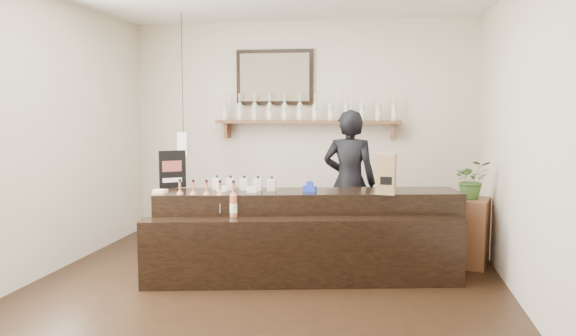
{
  "coord_description": "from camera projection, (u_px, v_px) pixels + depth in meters",
  "views": [
    {
      "loc": [
        1.07,
        -4.83,
        1.66
      ],
      "look_at": [
        0.13,
        0.7,
        1.07
      ],
      "focal_mm": 35.0,
      "sensor_mm": 36.0,
      "label": 1
    }
  ],
  "objects": [
    {
      "name": "ground",
      "position": [
        261.0,
        293.0,
        5.09
      ],
      "size": [
        5.0,
        5.0,
        0.0
      ],
      "primitive_type": "plane",
      "color": "black",
      "rests_on": "ground"
    },
    {
      "name": "room_shell",
      "position": [
        260.0,
        105.0,
        4.91
      ],
      "size": [
        5.0,
        5.0,
        5.0
      ],
      "color": "beige",
      "rests_on": "ground"
    },
    {
      "name": "back_wall_decor",
      "position": [
        289.0,
        102.0,
        7.26
      ],
      "size": [
        2.66,
        0.96,
        1.69
      ],
      "color": "#59311E",
      "rests_on": "ground"
    },
    {
      "name": "counter",
      "position": [
        306.0,
        237.0,
        5.57
      ],
      "size": [
        3.08,
        1.41,
        0.99
      ],
      "color": "black",
      "rests_on": "ground"
    },
    {
      "name": "promo_sign",
      "position": [
        172.0,
        169.0,
        5.83
      ],
      "size": [
        0.24,
        0.17,
        0.39
      ],
      "color": "black",
      "rests_on": "counter"
    },
    {
      "name": "paper_bag",
      "position": [
        386.0,
        174.0,
        5.4
      ],
      "size": [
        0.2,
        0.16,
        0.39
      ],
      "color": "olive",
      "rests_on": "counter"
    },
    {
      "name": "tape_dispenser",
      "position": [
        310.0,
        188.0,
        5.57
      ],
      "size": [
        0.14,
        0.08,
        0.11
      ],
      "color": "#182DA8",
      "rests_on": "counter"
    },
    {
      "name": "side_cabinet",
      "position": [
        470.0,
        232.0,
        5.99
      ],
      "size": [
        0.48,
        0.57,
        0.72
      ],
      "color": "#59311E",
      "rests_on": "ground"
    },
    {
      "name": "potted_plant",
      "position": [
        472.0,
        180.0,
        5.93
      ],
      "size": [
        0.42,
        0.38,
        0.41
      ],
      "primitive_type": "imported",
      "rotation": [
        0.0,
        0.0,
        0.16
      ],
      "color": "#355B24",
      "rests_on": "side_cabinet"
    },
    {
      "name": "shopkeeper",
      "position": [
        350.0,
        173.0,
        6.39
      ],
      "size": [
        0.73,
        0.52,
        1.88
      ],
      "primitive_type": "imported",
      "rotation": [
        0.0,
        0.0,
        3.03
      ],
      "color": "black",
      "rests_on": "ground"
    }
  ]
}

